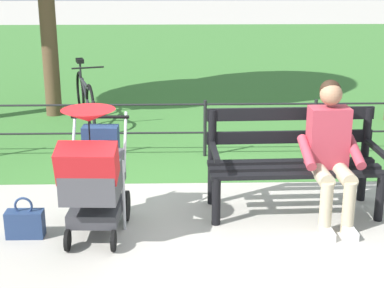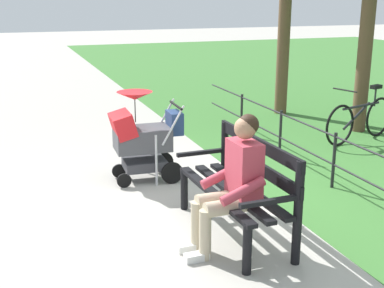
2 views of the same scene
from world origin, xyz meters
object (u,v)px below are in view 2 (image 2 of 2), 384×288
object	(u,v)px
park_bench	(241,182)
handbag	(131,157)
person_on_bench	(233,180)
bicycle	(360,119)
stroller	(142,135)

from	to	relation	value
park_bench	handbag	distance (m)	2.50
person_on_bench	bicycle	size ratio (longest dim) A/B	0.80
person_on_bench	stroller	world-z (taller)	person_on_bench
stroller	handbag	world-z (taller)	stroller
park_bench	handbag	size ratio (longest dim) A/B	4.37
park_bench	bicycle	xyz separation A→B (m)	(2.44, -3.23, -0.16)
park_bench	bicycle	bearing A→B (deg)	-52.97
person_on_bench	stroller	distance (m)	2.11
handbag	bicycle	size ratio (longest dim) A/B	0.23
handbag	bicycle	world-z (taller)	bicycle
stroller	handbag	bearing A→B (deg)	0.68
person_on_bench	bicycle	xyz separation A→B (m)	(2.73, -3.46, -0.31)
bicycle	handbag	bearing A→B (deg)	90.58
park_bench	person_on_bench	bearing A→B (deg)	142.62
park_bench	handbag	world-z (taller)	park_bench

